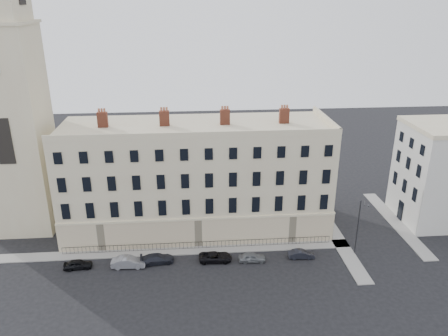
{
  "coord_description": "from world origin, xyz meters",
  "views": [
    {
      "loc": [
        -6.8,
        -44.25,
        30.91
      ],
      "look_at": [
        -2.29,
        10.0,
        9.51
      ],
      "focal_mm": 35.0,
      "sensor_mm": 36.0,
      "label": 1
    }
  ],
  "objects_px": {
    "car_d": "(216,257)",
    "car_e": "(252,257)",
    "streetlamp": "(359,225)",
    "car_a": "(78,264)",
    "car_b": "(129,262)",
    "car_f": "(301,254)",
    "car_c": "(157,259)"
  },
  "relations": [
    {
      "from": "car_b",
      "to": "car_f",
      "type": "xyz_separation_m",
      "value": [
        21.58,
        0.2,
        -0.14
      ]
    },
    {
      "from": "car_d",
      "to": "car_e",
      "type": "bearing_deg",
      "value": -93.94
    },
    {
      "from": "car_b",
      "to": "streetlamp",
      "type": "xyz_separation_m",
      "value": [
        28.78,
        0.63,
        3.51
      ]
    },
    {
      "from": "car_d",
      "to": "car_e",
      "type": "height_order",
      "value": "car_e"
    },
    {
      "from": "car_a",
      "to": "car_f",
      "type": "bearing_deg",
      "value": -95.84
    },
    {
      "from": "car_b",
      "to": "car_a",
      "type": "bearing_deg",
      "value": 89.79
    },
    {
      "from": "car_e",
      "to": "streetlamp",
      "type": "relative_size",
      "value": 0.45
    },
    {
      "from": "car_c",
      "to": "car_d",
      "type": "xyz_separation_m",
      "value": [
        7.25,
        -0.16,
        -0.02
      ]
    },
    {
      "from": "car_c",
      "to": "car_e",
      "type": "height_order",
      "value": "car_c"
    },
    {
      "from": "streetlamp",
      "to": "car_b",
      "type": "bearing_deg",
      "value": -158.62
    },
    {
      "from": "car_e",
      "to": "streetlamp",
      "type": "bearing_deg",
      "value": -84.59
    },
    {
      "from": "car_e",
      "to": "car_f",
      "type": "distance_m",
      "value": 6.33
    },
    {
      "from": "car_b",
      "to": "car_d",
      "type": "height_order",
      "value": "car_b"
    },
    {
      "from": "car_f",
      "to": "car_d",
      "type": "bearing_deg",
      "value": 91.54
    },
    {
      "from": "car_c",
      "to": "car_e",
      "type": "distance_m",
      "value": 11.81
    },
    {
      "from": "car_b",
      "to": "car_f",
      "type": "bearing_deg",
      "value": -87.83
    },
    {
      "from": "car_c",
      "to": "car_f",
      "type": "distance_m",
      "value": 18.13
    },
    {
      "from": "car_a",
      "to": "car_d",
      "type": "distance_m",
      "value": 16.8
    },
    {
      "from": "car_b",
      "to": "car_c",
      "type": "distance_m",
      "value": 3.5
    },
    {
      "from": "car_c",
      "to": "car_a",
      "type": "bearing_deg",
      "value": 85.48
    },
    {
      "from": "car_b",
      "to": "car_e",
      "type": "bearing_deg",
      "value": -88.53
    },
    {
      "from": "car_e",
      "to": "streetlamp",
      "type": "distance_m",
      "value": 14.02
    },
    {
      "from": "car_d",
      "to": "car_f",
      "type": "xyz_separation_m",
      "value": [
        10.88,
        -0.23,
        -0.03
      ]
    },
    {
      "from": "car_a",
      "to": "car_e",
      "type": "height_order",
      "value": "car_e"
    },
    {
      "from": "car_a",
      "to": "car_b",
      "type": "xyz_separation_m",
      "value": [
        6.1,
        -0.2,
        0.11
      ]
    },
    {
      "from": "car_a",
      "to": "car_e",
      "type": "xyz_separation_m",
      "value": [
        21.35,
        -0.25,
        0.0
      ]
    },
    {
      "from": "car_b",
      "to": "car_c",
      "type": "xyz_separation_m",
      "value": [
        3.45,
        0.58,
        -0.08
      ]
    },
    {
      "from": "car_b",
      "to": "streetlamp",
      "type": "relative_size",
      "value": 0.55
    },
    {
      "from": "car_a",
      "to": "streetlamp",
      "type": "distance_m",
      "value": 35.07
    },
    {
      "from": "car_a",
      "to": "streetlamp",
      "type": "bearing_deg",
      "value": -95.13
    },
    {
      "from": "car_d",
      "to": "car_e",
      "type": "xyz_separation_m",
      "value": [
        4.55,
        -0.47,
        0.0
      ]
    },
    {
      "from": "car_a",
      "to": "car_b",
      "type": "distance_m",
      "value": 6.11
    }
  ]
}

